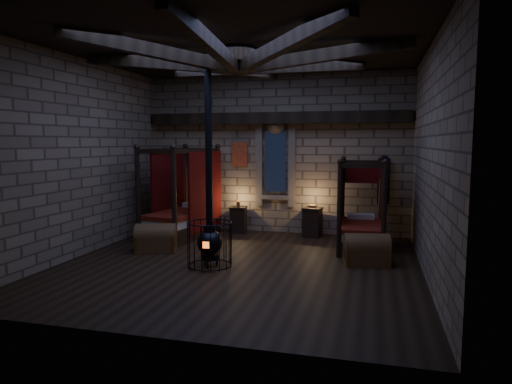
% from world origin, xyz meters
% --- Properties ---
extents(room, '(7.02, 7.02, 4.29)m').
position_xyz_m(room, '(-0.00, 0.09, 3.74)').
color(room, black).
rests_on(room, ground).
extents(bed_left, '(1.49, 2.33, 2.27)m').
position_xyz_m(bed_left, '(-2.17, 2.25, 0.56)').
color(bed_left, black).
rests_on(bed_left, ground).
extents(bed_right, '(1.06, 1.93, 1.99)m').
position_xyz_m(bed_right, '(2.30, 2.10, 0.49)').
color(bed_right, black).
rests_on(bed_right, ground).
extents(trunk_left, '(1.00, 0.80, 0.64)m').
position_xyz_m(trunk_left, '(-2.11, 0.62, 0.28)').
color(trunk_left, '#57381B').
rests_on(trunk_left, ground).
extents(trunk_right, '(0.95, 0.70, 0.64)m').
position_xyz_m(trunk_right, '(2.46, 0.68, 0.28)').
color(trunk_right, '#57381B').
rests_on(trunk_right, ground).
extents(nightstand_left, '(0.46, 0.44, 0.85)m').
position_xyz_m(nightstand_left, '(-0.94, 3.14, 0.36)').
color(nightstand_left, black).
rests_on(nightstand_left, ground).
extents(nightstand_right, '(0.54, 0.52, 0.83)m').
position_xyz_m(nightstand_right, '(1.06, 3.07, 0.39)').
color(nightstand_right, black).
rests_on(nightstand_right, ground).
extents(stove, '(0.87, 0.87, 4.05)m').
position_xyz_m(stove, '(-0.51, -0.26, 0.57)').
color(stove, black).
rests_on(stove, ground).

